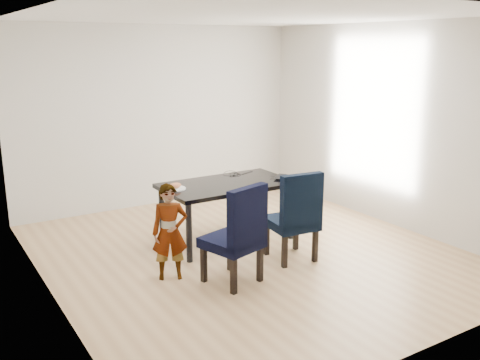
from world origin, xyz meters
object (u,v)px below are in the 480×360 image
dining_table (227,212)px  child (170,232)px  chair_right (291,215)px  chair_left (232,233)px  plate (174,189)px  laptop (277,177)px

dining_table → child: 1.27m
chair_right → child: size_ratio=1.03×
chair_left → plate: (-0.10, 1.14, 0.23)m
chair_left → chair_right: chair_left is taller
chair_left → laptop: size_ratio=3.65×
laptop → chair_left: bearing=-2.0°
plate → dining_table: bearing=-5.9°
chair_right → plate: chair_right is taller
chair_right → child: (-1.40, 0.24, -0.01)m
dining_table → chair_left: size_ratio=1.51×
chair_left → plate: size_ratio=3.96×
chair_left → laptop: (1.26, 0.95, 0.23)m
child → dining_table: bearing=52.8°
child → laptop: child is taller
chair_right → plate: (-1.00, 0.96, 0.23)m
chair_right → laptop: chair_right is taller
dining_table → laptop: (0.68, -0.12, 0.39)m
chair_right → child: chair_right is taller
chair_left → child: bearing=124.4°
plate → laptop: laptop is taller
dining_table → laptop: bearing=-9.6°
chair_right → child: 1.42m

